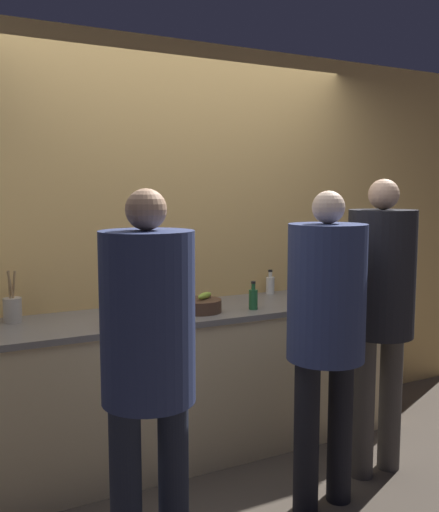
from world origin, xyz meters
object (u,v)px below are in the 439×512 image
object	(u,v)px
person_left	(148,350)
bottle_green	(253,298)
person_center	(326,317)
cup_red	(111,317)
bottle_clear	(270,285)
utensil_crock	(12,309)
person_right	(380,298)
fruit_bowl	(200,305)

from	to	relation	value
person_left	bottle_green	bearing A→B (deg)	40.29
person_center	cup_red	size ratio (longest dim) A/B	17.02
bottle_clear	person_center	bearing A→B (deg)	-108.92
utensil_crock	bottle_green	size ratio (longest dim) A/B	1.66
person_center	person_right	distance (m)	0.52
utensil_crock	bottle_green	distance (m)	1.40
person_left	bottle_clear	world-z (taller)	person_left
person_left	person_right	xyz separation A→B (m)	(1.50, 0.28, 0.03)
person_right	bottle_clear	size ratio (longest dim) A/B	9.88
utensil_crock	fruit_bowl	bearing A→B (deg)	-13.01
person_left	bottle_clear	xyz separation A→B (m)	(1.39, 1.25, -0.02)
person_left	fruit_bowl	xyz separation A→B (m)	(0.69, 0.94, -0.05)
fruit_bowl	bottle_green	distance (m)	0.34
person_right	fruit_bowl	distance (m)	1.05
fruit_bowl	person_right	bearing A→B (deg)	-38.93
person_center	person_right	world-z (taller)	person_right
utensil_crock	bottle_green	bearing A→B (deg)	-13.42
utensil_crock	bottle_clear	size ratio (longest dim) A/B	1.68
person_left	cup_red	distance (m)	0.85
utensil_crock	bottle_green	world-z (taller)	utensil_crock
cup_red	utensil_crock	bearing A→B (deg)	143.07
fruit_bowl	bottle_clear	world-z (taller)	bottle_clear
utensil_crock	bottle_clear	world-z (taller)	utensil_crock
fruit_bowl	utensil_crock	xyz separation A→B (m)	(-1.04, 0.24, 0.03)
person_center	fruit_bowl	world-z (taller)	person_center
person_center	fruit_bowl	size ratio (longest dim) A/B	6.25
person_center	bottle_green	size ratio (longest dim) A/B	9.40
bottle_clear	bottle_green	bearing A→B (deg)	-133.85
person_center	cup_red	xyz separation A→B (m)	(-0.91, 0.70, -0.04)
bottle_clear	person_left	bearing A→B (deg)	-138.01
person_center	bottle_green	xyz separation A→B (m)	(0.00, 0.72, -0.02)
person_left	person_center	world-z (taller)	person_left
bottle_green	cup_red	world-z (taller)	bottle_green
person_right	bottle_clear	bearing A→B (deg)	96.96
person_left	fruit_bowl	bearing A→B (deg)	53.89
person_right	fruit_bowl	world-z (taller)	person_right
utensil_crock	bottle_green	xyz separation A→B (m)	(1.37, -0.33, -0.01)
person_right	person_center	bearing A→B (deg)	-163.93
bottle_green	cup_red	xyz separation A→B (m)	(-0.91, -0.02, -0.02)
fruit_bowl	bottle_green	size ratio (longest dim) A/B	1.50
fruit_bowl	cup_red	xyz separation A→B (m)	(-0.59, -0.10, 0.01)
person_right	bottle_clear	distance (m)	0.97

